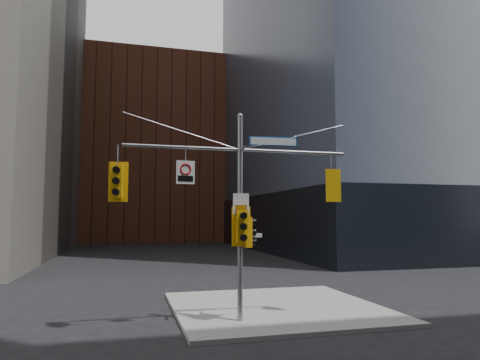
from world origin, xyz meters
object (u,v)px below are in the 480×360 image
signal_assembly (240,195)px  street_sign_blade (273,141)px  traffic_light_west_arm (117,181)px  traffic_light_east_arm (332,186)px  traffic_light_pole_front (242,226)px  regulatory_sign_arm (186,172)px  traffic_light_pole_side (249,232)px

signal_assembly → street_sign_blade: (1.23, 0.00, 1.93)m
signal_assembly → traffic_light_west_arm: bearing=179.8°
traffic_light_east_arm → traffic_light_pole_front: bearing=8.5°
street_sign_blade → regulatory_sign_arm: street_sign_blade is taller
traffic_light_west_arm → traffic_light_east_arm: bearing=9.7°
traffic_light_pole_front → regulatory_sign_arm: size_ratio=1.71×
traffic_light_pole_front → street_sign_blade: (1.23, 0.27, 3.02)m
street_sign_blade → regulatory_sign_arm: 3.36m
traffic_light_east_arm → regulatory_sign_arm: (-5.41, -0.02, 0.38)m
signal_assembly → traffic_light_west_arm: (-4.12, 0.01, 0.38)m
signal_assembly → traffic_light_east_arm: signal_assembly is taller
traffic_light_east_arm → street_sign_blade: 2.74m
signal_assembly → traffic_light_pole_side: size_ratio=7.65×
traffic_light_east_arm → traffic_light_pole_side: bearing=4.0°
traffic_light_pole_front → street_sign_blade: bearing=15.8°
traffic_light_west_arm → traffic_light_pole_side: size_ratio=1.26×
signal_assembly → traffic_light_pole_front: signal_assembly is taller
traffic_light_pole_side → traffic_light_west_arm: bearing=90.8°
traffic_light_east_arm → street_sign_blade: bearing=4.0°
traffic_light_west_arm → traffic_light_pole_side: 4.75m
signal_assembly → regulatory_sign_arm: bearing=-179.4°
traffic_light_pole_side → traffic_light_pole_front: traffic_light_pole_front is taller
traffic_light_east_arm → regulatory_sign_arm: 5.42m
traffic_light_west_arm → street_sign_blade: (5.35, -0.01, 1.55)m
traffic_light_east_arm → regulatory_sign_arm: regulatory_sign_arm is taller
traffic_light_east_arm → traffic_light_pole_side: (-3.17, 0.01, -1.68)m
signal_assembly → traffic_light_east_arm: (3.50, 0.00, 0.38)m
traffic_light_pole_front → regulatory_sign_arm: bearing=176.1°
regulatory_sign_arm → signal_assembly: bearing=-6.7°
traffic_light_pole_front → signal_assembly: bearing=93.5°
traffic_light_west_arm → traffic_light_east_arm: (7.62, -0.01, 0.00)m
signal_assembly → traffic_light_pole_side: 1.33m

